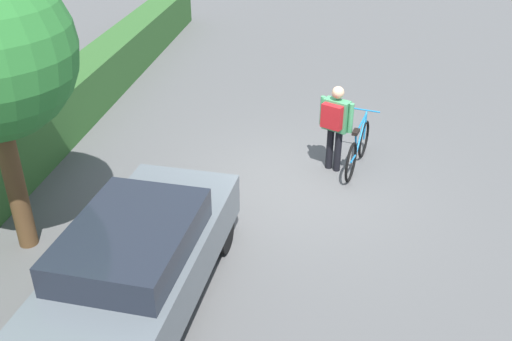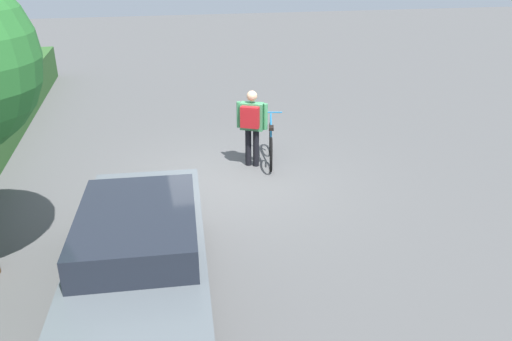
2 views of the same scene
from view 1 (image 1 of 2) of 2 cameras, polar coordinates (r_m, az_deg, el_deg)
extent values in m
plane|color=#545454|center=(10.31, 4.26, -1.42)|extent=(60.00, 60.00, 0.00)
cube|color=#2F5D29|center=(11.48, -21.73, 2.90)|extent=(21.35, 0.90, 1.10)
cube|color=slate|center=(7.54, -11.53, -9.36)|extent=(4.15, 1.92, 0.64)
cube|color=#1E232D|center=(7.15, -12.29, -6.63)|extent=(2.13, 1.57, 0.41)
cylinder|color=black|center=(8.98, -12.09, -4.91)|extent=(0.63, 0.23, 0.61)
cylinder|color=black|center=(8.54, -3.28, -6.22)|extent=(0.63, 0.23, 0.61)
torus|color=black|center=(11.28, 10.68, 3.09)|extent=(0.72, 0.23, 0.73)
torus|color=black|center=(10.39, 9.43, 0.81)|extent=(0.72, 0.23, 0.73)
cylinder|color=#1972B2|center=(10.88, 10.45, 3.73)|extent=(0.64, 0.19, 0.62)
cylinder|color=#1972B2|center=(10.53, 9.91, 2.62)|extent=(0.24, 0.09, 0.53)
cylinder|color=#1972B2|center=(10.67, 10.40, 4.55)|extent=(0.77, 0.23, 0.10)
cylinder|color=#1972B2|center=(10.56, 9.68, 1.23)|extent=(0.38, 0.13, 0.05)
cylinder|color=#1972B2|center=(11.16, 10.82, 4.41)|extent=(0.04, 0.04, 0.58)
cube|color=black|center=(10.32, 9.91, 3.80)|extent=(0.24, 0.15, 0.06)
cylinder|color=#1972B2|center=(11.03, 10.97, 5.91)|extent=(0.15, 0.49, 0.03)
cylinder|color=black|center=(10.74, 7.36, 2.21)|extent=(0.13, 0.13, 0.81)
cylinder|color=black|center=(10.67, 8.15, 1.96)|extent=(0.13, 0.13, 0.81)
cube|color=#3F8C59|center=(10.40, 8.01, 5.49)|extent=(0.40, 0.51, 0.58)
sphere|color=tan|center=(10.24, 8.18, 7.70)|extent=(0.22, 0.22, 0.22)
cylinder|color=#3F8C59|center=(10.52, 6.64, 5.95)|extent=(0.09, 0.09, 0.55)
cylinder|color=#3F8C59|center=(10.28, 9.42, 5.16)|extent=(0.09, 0.09, 0.55)
cube|color=#AC191E|center=(10.26, 7.58, 5.36)|extent=(0.32, 0.41, 0.44)
cylinder|color=brown|center=(8.90, -22.99, -0.69)|extent=(0.28, 0.28, 2.31)
camera|label=2|loc=(2.36, -71.33, -20.95)|focal=34.78mm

